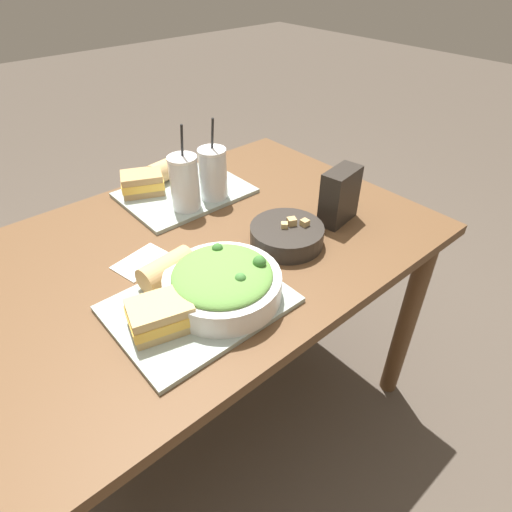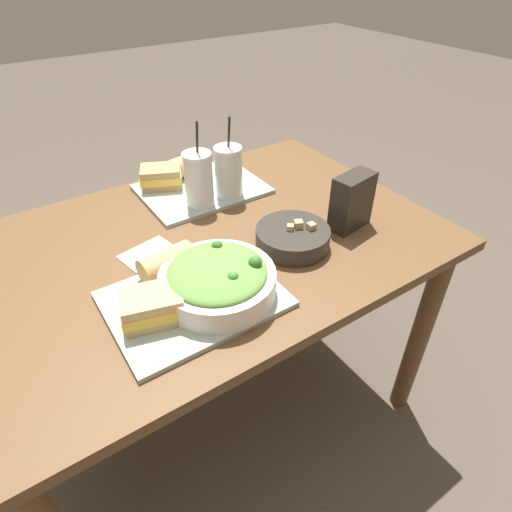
{
  "view_description": "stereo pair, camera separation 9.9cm",
  "coord_description": "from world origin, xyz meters",
  "px_view_note": "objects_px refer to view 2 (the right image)",
  "views": [
    {
      "loc": [
        -0.49,
        -0.79,
        1.39
      ],
      "look_at": [
        0.03,
        -0.19,
        0.79
      ],
      "focal_mm": 30.0,
      "sensor_mm": 36.0,
      "label": 1
    },
    {
      "loc": [
        -0.41,
        -0.85,
        1.39
      ],
      "look_at": [
        0.03,
        -0.19,
        0.79
      ],
      "focal_mm": 30.0,
      "sensor_mm": 36.0,
      "label": 2
    }
  ],
  "objects_px": {
    "drink_cup_red": "(229,173)",
    "baguette_near": "(168,263)",
    "drink_cup_dark": "(199,181)",
    "sandwich_far": "(161,177)",
    "salad_bowl": "(218,279)",
    "baguette_far": "(184,166)",
    "soup_bowl": "(293,237)",
    "chip_bag": "(352,202)",
    "napkin_folded": "(148,254)",
    "sandwich_near": "(152,307)"
  },
  "relations": [
    {
      "from": "sandwich_near",
      "to": "chip_bag",
      "type": "height_order",
      "value": "chip_bag"
    },
    {
      "from": "baguette_near",
      "to": "sandwich_near",
      "type": "bearing_deg",
      "value": 136.72
    },
    {
      "from": "salad_bowl",
      "to": "soup_bowl",
      "type": "distance_m",
      "value": 0.26
    },
    {
      "from": "drink_cup_dark",
      "to": "drink_cup_red",
      "type": "distance_m",
      "value": 0.1
    },
    {
      "from": "drink_cup_dark",
      "to": "drink_cup_red",
      "type": "relative_size",
      "value": 1.03
    },
    {
      "from": "salad_bowl",
      "to": "sandwich_far",
      "type": "bearing_deg",
      "value": 79.24
    },
    {
      "from": "salad_bowl",
      "to": "baguette_far",
      "type": "bearing_deg",
      "value": 71.12
    },
    {
      "from": "baguette_near",
      "to": "napkin_folded",
      "type": "relative_size",
      "value": 0.9
    },
    {
      "from": "salad_bowl",
      "to": "sandwich_far",
      "type": "relative_size",
      "value": 1.7
    },
    {
      "from": "baguette_far",
      "to": "chip_bag",
      "type": "height_order",
      "value": "chip_bag"
    },
    {
      "from": "soup_bowl",
      "to": "baguette_far",
      "type": "height_order",
      "value": "baguette_far"
    },
    {
      "from": "baguette_near",
      "to": "baguette_far",
      "type": "distance_m",
      "value": 0.51
    },
    {
      "from": "sandwich_near",
      "to": "napkin_folded",
      "type": "relative_size",
      "value": 0.99
    },
    {
      "from": "napkin_folded",
      "to": "chip_bag",
      "type": "bearing_deg",
      "value": -19.83
    },
    {
      "from": "soup_bowl",
      "to": "drink_cup_dark",
      "type": "height_order",
      "value": "drink_cup_dark"
    },
    {
      "from": "sandwich_near",
      "to": "drink_cup_dark",
      "type": "distance_m",
      "value": 0.47
    },
    {
      "from": "sandwich_near",
      "to": "drink_cup_red",
      "type": "xyz_separation_m",
      "value": [
        0.4,
        0.36,
        0.04
      ]
    },
    {
      "from": "sandwich_near",
      "to": "sandwich_far",
      "type": "xyz_separation_m",
      "value": [
        0.25,
        0.53,
        -0.0
      ]
    },
    {
      "from": "drink_cup_red",
      "to": "napkin_folded",
      "type": "relative_size",
      "value": 1.64
    },
    {
      "from": "baguette_near",
      "to": "drink_cup_dark",
      "type": "distance_m",
      "value": 0.33
    },
    {
      "from": "salad_bowl",
      "to": "baguette_far",
      "type": "distance_m",
      "value": 0.59
    },
    {
      "from": "soup_bowl",
      "to": "chip_bag",
      "type": "relative_size",
      "value": 1.24
    },
    {
      "from": "baguette_far",
      "to": "sandwich_near",
      "type": "bearing_deg",
      "value": 139.17
    },
    {
      "from": "baguette_far",
      "to": "drink_cup_red",
      "type": "bearing_deg",
      "value": -172.47
    },
    {
      "from": "baguette_far",
      "to": "chip_bag",
      "type": "xyz_separation_m",
      "value": [
        0.25,
        -0.51,
        0.03
      ]
    },
    {
      "from": "sandwich_far",
      "to": "chip_bag",
      "type": "bearing_deg",
      "value": -29.96
    },
    {
      "from": "baguette_far",
      "to": "drink_cup_red",
      "type": "distance_m",
      "value": 0.2
    },
    {
      "from": "sandwich_near",
      "to": "baguette_near",
      "type": "distance_m",
      "value": 0.14
    },
    {
      "from": "salad_bowl",
      "to": "sandwich_far",
      "type": "height_order",
      "value": "salad_bowl"
    },
    {
      "from": "salad_bowl",
      "to": "drink_cup_red",
      "type": "distance_m",
      "value": 0.45
    },
    {
      "from": "drink_cup_red",
      "to": "chip_bag",
      "type": "height_order",
      "value": "drink_cup_red"
    },
    {
      "from": "drink_cup_red",
      "to": "baguette_near",
      "type": "bearing_deg",
      "value": -141.53
    },
    {
      "from": "baguette_near",
      "to": "salad_bowl",
      "type": "bearing_deg",
      "value": -158.96
    },
    {
      "from": "napkin_folded",
      "to": "drink_cup_dark",
      "type": "bearing_deg",
      "value": 30.9
    },
    {
      "from": "napkin_folded",
      "to": "baguette_near",
      "type": "bearing_deg",
      "value": -86.43
    },
    {
      "from": "drink_cup_red",
      "to": "chip_bag",
      "type": "bearing_deg",
      "value": -58.66
    },
    {
      "from": "drink_cup_red",
      "to": "drink_cup_dark",
      "type": "bearing_deg",
      "value": -180.0
    },
    {
      "from": "salad_bowl",
      "to": "drink_cup_dark",
      "type": "height_order",
      "value": "drink_cup_dark"
    },
    {
      "from": "baguette_near",
      "to": "soup_bowl",
      "type": "bearing_deg",
      "value": -106.46
    },
    {
      "from": "baguette_far",
      "to": "drink_cup_dark",
      "type": "height_order",
      "value": "drink_cup_dark"
    },
    {
      "from": "baguette_far",
      "to": "baguette_near",
      "type": "bearing_deg",
      "value": 140.71
    },
    {
      "from": "salad_bowl",
      "to": "baguette_near",
      "type": "distance_m",
      "value": 0.14
    },
    {
      "from": "salad_bowl",
      "to": "soup_bowl",
      "type": "height_order",
      "value": "salad_bowl"
    },
    {
      "from": "drink_cup_dark",
      "to": "sandwich_far",
      "type": "bearing_deg",
      "value": 106.93
    },
    {
      "from": "soup_bowl",
      "to": "chip_bag",
      "type": "xyz_separation_m",
      "value": [
        0.19,
        -0.01,
        0.05
      ]
    },
    {
      "from": "baguette_near",
      "to": "drink_cup_red",
      "type": "xyz_separation_m",
      "value": [
        0.31,
        0.25,
        0.04
      ]
    },
    {
      "from": "sandwich_near",
      "to": "baguette_near",
      "type": "height_order",
      "value": "baguette_near"
    },
    {
      "from": "drink_cup_red",
      "to": "napkin_folded",
      "type": "distance_m",
      "value": 0.36
    },
    {
      "from": "sandwich_far",
      "to": "drink_cup_dark",
      "type": "xyz_separation_m",
      "value": [
        0.05,
        -0.16,
        0.04
      ]
    },
    {
      "from": "napkin_folded",
      "to": "sandwich_near",
      "type": "bearing_deg",
      "value": -109.04
    }
  ]
}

